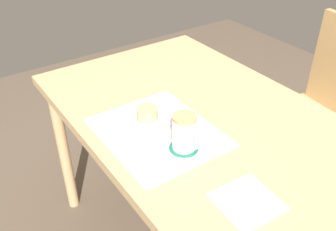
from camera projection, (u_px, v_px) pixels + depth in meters
The scene contains 9 objects.
dining_table at pixel (202, 134), 1.33m from camera, with size 1.25×0.78×0.73m.
wooden_chair at pixel (321, 109), 1.76m from camera, with size 0.47×0.47×0.89m.
placemat at pixel (158, 132), 1.20m from camera, with size 0.40×0.34×0.00m, color silver.
pastry_plate at pixel (147, 120), 1.24m from camera, with size 0.17×0.17×0.01m, color white.
pastry at pixel (147, 114), 1.23m from camera, with size 0.07×0.07×0.04m, color tan.
coffee_coaster at pixel (184, 148), 1.13m from camera, with size 0.09×0.09×0.01m, color #196B4C.
coffee_mug at pixel (185, 133), 1.09m from camera, with size 0.10×0.07×0.11m.
teaspoon at pixel (131, 162), 1.07m from camera, with size 0.01×0.01×0.13m, color silver.
paper_napkin at pixel (247, 201), 0.95m from camera, with size 0.15×0.15×0.00m, color white.
Camera 1 is at (0.81, -0.70, 1.44)m, focal length 40.00 mm.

